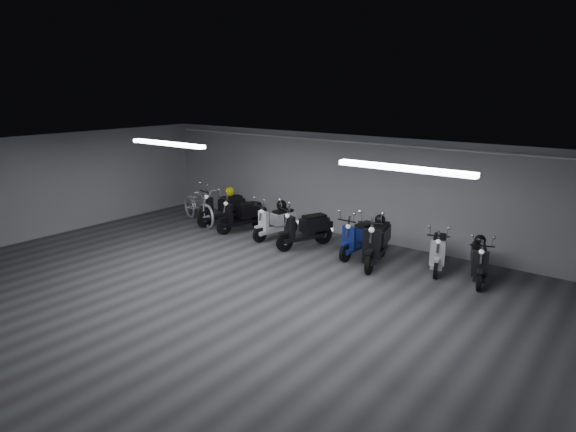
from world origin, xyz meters
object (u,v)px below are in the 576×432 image
Objects in this scene: bicycle at (199,201)px; helmet_0 at (380,220)px; helmet_3 at (480,240)px; scooter_0 at (223,203)px; scooter_2 at (275,217)px; helmet_1 at (282,205)px; scooter_5 at (377,235)px; scooter_1 at (241,209)px; scooter_4 at (359,231)px; scooter_3 at (305,222)px; scooter_6 at (439,245)px; scooter_9 at (479,255)px; helmet_2 at (230,192)px.

helmet_0 is (5.95, 0.25, 0.35)m from bicycle.
bicycle is at bearing -175.90° from helmet_3.
scooter_0 reaches higher than scooter_2.
scooter_5 is at bearing -7.56° from helmet_1.
scooter_1 is at bearing -66.72° from bicycle.
scooter_4 is 0.80× the size of bicycle.
scooter_3 is 4.27m from helmet_3.
scooter_6 reaches higher than helmet_0.
scooter_1 is 2.30m from scooter_3.
scooter_4 is at bearing 16.95° from scooter_0.
bicycle is at bearing -174.19° from scooter_4.
scooter_3 is 1.13× the size of scooter_9.
helmet_1 is (1.24, 0.28, 0.25)m from scooter_1.
helmet_2 is (0.08, 0.24, 0.31)m from scooter_0.
scooter_9 is at bearing -70.47° from helmet_3.
scooter_6 reaches higher than helmet_2.
scooter_5 is 2.23m from helmet_3.
helmet_0 is at bearing -2.89° from helmet_1.
helmet_0 is at bearing 12.36° from scooter_2.
scooter_3 is (3.24, -0.31, -0.01)m from scooter_0.
scooter_0 is 0.93× the size of scooter_5.
scooter_3 is at bearing 164.66° from scooter_5.
scooter_6 reaches higher than helmet_3.
scooter_1 reaches higher than helmet_2.
scooter_6 is at bearing 7.13° from scooter_5.
scooter_2 is 0.85× the size of scooter_5.
scooter_2 is at bearing 13.64° from scooter_0.
scooter_9 reaches higher than helmet_0.
scooter_0 is at bearing -177.69° from scooter_4.
scooter_5 is 0.40m from helmet_0.
scooter_9 is at bearing 18.34° from scooter_1.
helmet_3 is (8.16, 0.59, 0.18)m from bicycle.
helmet_1 is at bearing 19.59° from scooter_0.
scooter_5 is at bearing -71.11° from bicycle.
helmet_0 is at bearing 90.00° from scooter_5.
helmet_3 is (2.22, 0.34, -0.17)m from helmet_0.
scooter_3 is at bearing -70.80° from bicycle.
scooter_1 is at bearing -175.94° from helmet_3.
scooter_0 reaches higher than scooter_4.
bicycle is (-1.64, -0.12, 0.03)m from scooter_1.
scooter_4 is 2.51m from helmet_1.
helmet_0 is at bearing 16.68° from scooter_0.
scooter_2 is 5.34m from helmet_3.
helmet_1 is (0.04, 0.22, 0.29)m from scooter_2.
scooter_2 is 6.81× the size of helmet_3.
scooter_6 is at bearing -67.07° from bicycle.
scooter_6 is at bearing 19.03° from scooter_0.
scooter_2 is 0.92× the size of scooter_3.
scooter_1 is at bearing 166.26° from scooter_6.
scooter_5 is at bearing -164.44° from helmet_3.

